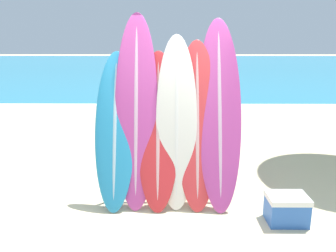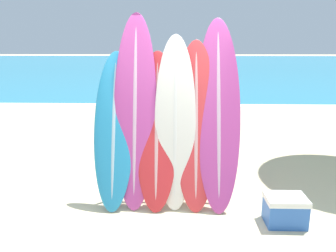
{
  "view_description": "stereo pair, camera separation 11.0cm",
  "coord_description": "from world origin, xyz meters",
  "px_view_note": "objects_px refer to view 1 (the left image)",
  "views": [
    {
      "loc": [
        0.23,
        -3.56,
        2.1
      ],
      "look_at": [
        0.18,
        1.39,
        0.89
      ],
      "focal_mm": 35.0,
      "sensor_mm": 36.0,
      "label": 1
    },
    {
      "loc": [
        0.34,
        -3.56,
        2.1
      ],
      "look_at": [
        0.18,
        1.39,
        0.89
      ],
      "focal_mm": 35.0,
      "sensor_mm": 36.0,
      "label": 2
    }
  ],
  "objects_px": {
    "person_near_water": "(166,90)",
    "person_mid_beach": "(207,95)",
    "surfboard_slot_3": "(176,122)",
    "surfboard_rack": "(167,170)",
    "surfboard_slot_1": "(136,110)",
    "person_far_left": "(149,113)",
    "surfboard_slot_0": "(115,130)",
    "surfboard_slot_4": "(197,124)",
    "surfboard_slot_2": "(158,130)",
    "cooler_box": "(287,209)",
    "surfboard_slot_5": "(219,113)"
  },
  "relations": [
    {
      "from": "surfboard_rack",
      "to": "person_mid_beach",
      "type": "relative_size",
      "value": 0.95
    },
    {
      "from": "surfboard_slot_4",
      "to": "person_mid_beach",
      "type": "xyz_separation_m",
      "value": [
        0.51,
        3.5,
        -0.12
      ]
    },
    {
      "from": "surfboard_slot_3",
      "to": "person_near_water",
      "type": "xyz_separation_m",
      "value": [
        -0.22,
        4.29,
        -0.15
      ]
    },
    {
      "from": "surfboard_rack",
      "to": "surfboard_slot_2",
      "type": "relative_size",
      "value": 0.82
    },
    {
      "from": "surfboard_slot_2",
      "to": "person_near_water",
      "type": "distance_m",
      "value": 4.29
    },
    {
      "from": "surfboard_slot_2",
      "to": "cooler_box",
      "type": "xyz_separation_m",
      "value": [
        1.58,
        -0.54,
        -0.85
      ]
    },
    {
      "from": "surfboard_rack",
      "to": "surfboard_slot_5",
      "type": "relative_size",
      "value": 0.68
    },
    {
      "from": "surfboard_slot_0",
      "to": "surfboard_slot_4",
      "type": "xyz_separation_m",
      "value": [
        1.08,
        0.03,
        0.07
      ]
    },
    {
      "from": "surfboard_slot_0",
      "to": "surfboard_slot_2",
      "type": "height_order",
      "value": "surfboard_slot_2"
    },
    {
      "from": "surfboard_slot_5",
      "to": "person_near_water",
      "type": "xyz_separation_m",
      "value": [
        -0.79,
        4.22,
        -0.26
      ]
    },
    {
      "from": "surfboard_slot_1",
      "to": "surfboard_slot_4",
      "type": "relative_size",
      "value": 1.16
    },
    {
      "from": "surfboard_slot_0",
      "to": "surfboard_slot_2",
      "type": "bearing_deg",
      "value": 0.43
    },
    {
      "from": "surfboard_slot_3",
      "to": "surfboard_rack",
      "type": "bearing_deg",
      "value": -164.52
    },
    {
      "from": "surfboard_slot_1",
      "to": "cooler_box",
      "type": "distance_m",
      "value": 2.25
    },
    {
      "from": "surfboard_rack",
      "to": "surfboard_slot_1",
      "type": "height_order",
      "value": "surfboard_slot_1"
    },
    {
      "from": "surfboard_slot_1",
      "to": "person_mid_beach",
      "type": "height_order",
      "value": "surfboard_slot_1"
    },
    {
      "from": "surfboard_rack",
      "to": "surfboard_slot_0",
      "type": "height_order",
      "value": "surfboard_slot_0"
    },
    {
      "from": "person_near_water",
      "to": "cooler_box",
      "type": "distance_m",
      "value": 5.14
    },
    {
      "from": "surfboard_slot_1",
      "to": "person_far_left",
      "type": "distance_m",
      "value": 1.81
    },
    {
      "from": "surfboard_slot_0",
      "to": "surfboard_slot_5",
      "type": "distance_m",
      "value": 1.4
    },
    {
      "from": "person_near_water",
      "to": "person_mid_beach",
      "type": "distance_m",
      "value": 1.26
    },
    {
      "from": "surfboard_rack",
      "to": "surfboard_slot_5",
      "type": "xyz_separation_m",
      "value": [
        0.69,
        0.11,
        0.78
      ]
    },
    {
      "from": "surfboard_rack",
      "to": "surfboard_slot_4",
      "type": "height_order",
      "value": "surfboard_slot_4"
    },
    {
      "from": "person_far_left",
      "to": "cooler_box",
      "type": "bearing_deg",
      "value": -176.74
    },
    {
      "from": "surfboard_slot_1",
      "to": "surfboard_slot_4",
      "type": "height_order",
      "value": "surfboard_slot_1"
    },
    {
      "from": "surfboard_slot_0",
      "to": "surfboard_rack",
      "type": "bearing_deg",
      "value": -2.05
    },
    {
      "from": "surfboard_slot_4",
      "to": "person_mid_beach",
      "type": "relative_size",
      "value": 1.23
    },
    {
      "from": "person_near_water",
      "to": "person_far_left",
      "type": "height_order",
      "value": "person_near_water"
    },
    {
      "from": "surfboard_slot_2",
      "to": "person_far_left",
      "type": "height_order",
      "value": "surfboard_slot_2"
    },
    {
      "from": "surfboard_slot_4",
      "to": "cooler_box",
      "type": "xyz_separation_m",
      "value": [
        1.06,
        -0.57,
        -0.92
      ]
    },
    {
      "from": "surfboard_slot_4",
      "to": "person_far_left",
      "type": "height_order",
      "value": "surfboard_slot_4"
    },
    {
      "from": "surfboard_rack",
      "to": "person_near_water",
      "type": "distance_m",
      "value": 4.35
    },
    {
      "from": "surfboard_slot_1",
      "to": "person_mid_beach",
      "type": "bearing_deg",
      "value": 69.2
    },
    {
      "from": "person_mid_beach",
      "to": "cooler_box",
      "type": "relative_size",
      "value": 3.71
    },
    {
      "from": "surfboard_slot_4",
      "to": "surfboard_slot_5",
      "type": "bearing_deg",
      "value": 9.76
    },
    {
      "from": "surfboard_slot_2",
      "to": "person_far_left",
      "type": "relative_size",
      "value": 1.28
    },
    {
      "from": "surfboard_slot_3",
      "to": "person_mid_beach",
      "type": "bearing_deg",
      "value": 77.42
    },
    {
      "from": "person_near_water",
      "to": "person_far_left",
      "type": "distance_m",
      "value": 2.49
    },
    {
      "from": "surfboard_slot_2",
      "to": "person_far_left",
      "type": "bearing_deg",
      "value": 97.77
    },
    {
      "from": "surfboard_slot_2",
      "to": "surfboard_slot_0",
      "type": "bearing_deg",
      "value": -179.57
    },
    {
      "from": "surfboard_slot_1",
      "to": "person_near_water",
      "type": "distance_m",
      "value": 4.25
    },
    {
      "from": "surfboard_slot_4",
      "to": "person_near_water",
      "type": "xyz_separation_m",
      "value": [
        -0.49,
        4.27,
        -0.11
      ]
    },
    {
      "from": "person_near_water",
      "to": "person_far_left",
      "type": "bearing_deg",
      "value": 57.07
    },
    {
      "from": "surfboard_slot_2",
      "to": "surfboard_slot_3",
      "type": "height_order",
      "value": "surfboard_slot_3"
    },
    {
      "from": "surfboard_rack",
      "to": "person_near_water",
      "type": "relative_size",
      "value": 0.94
    },
    {
      "from": "surfboard_slot_1",
      "to": "surfboard_rack",
      "type": "bearing_deg",
      "value": -12.18
    },
    {
      "from": "surfboard_slot_3",
      "to": "person_mid_beach",
      "type": "relative_size",
      "value": 1.27
    },
    {
      "from": "surfboard_slot_1",
      "to": "person_near_water",
      "type": "height_order",
      "value": "surfboard_slot_1"
    },
    {
      "from": "surfboard_rack",
      "to": "person_near_water",
      "type": "xyz_separation_m",
      "value": [
        -0.1,
        4.32,
        0.52
      ]
    },
    {
      "from": "surfboard_slot_0",
      "to": "surfboard_slot_2",
      "type": "xyz_separation_m",
      "value": [
        0.57,
        0.0,
        0.0
      ]
    }
  ]
}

